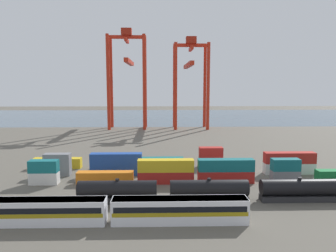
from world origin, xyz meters
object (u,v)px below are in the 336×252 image
object	(u,v)px
shipping_container_21	(160,162)
gantry_crane_west	(128,70)
freight_tank_row	(254,190)
gantry_crane_central	(190,73)
shipping_container_20	(109,163)
shipping_container_0	(44,178)
shipping_container_2	(105,178)
shipping_container_13	(116,169)
passenger_train	(109,210)

from	to	relation	value
shipping_container_21	gantry_crane_west	bearing A→B (deg)	101.21
freight_tank_row	gantry_crane_central	world-z (taller)	gantry_crane_central
shipping_container_20	gantry_crane_west	world-z (taller)	gantry_crane_west
shipping_container_20	gantry_crane_central	size ratio (longest dim) A/B	0.14
shipping_container_20	shipping_container_21	world-z (taller)	same
shipping_container_0	shipping_container_2	size ratio (longest dim) A/B	0.50
freight_tank_row	gantry_crane_central	xyz separation A→B (m)	(-2.17, 104.15, 24.68)
shipping_container_20	freight_tank_row	bearing A→B (deg)	-39.40
shipping_container_0	shipping_container_13	xyz separation A→B (m)	(14.59, 6.71, 0.00)
freight_tank_row	gantry_crane_central	bearing A→B (deg)	91.20
passenger_train	shipping_container_13	xyz separation A→B (m)	(-2.43, 27.16, -0.84)
shipping_container_0	gantry_crane_central	world-z (taller)	gantry_crane_central
gantry_crane_west	shipping_container_20	bearing A→B (deg)	-88.26
freight_tank_row	shipping_container_2	xyz separation A→B (m)	(-29.08, 11.52, -0.78)
passenger_train	gantry_crane_central	xyz separation A→B (m)	(22.97, 113.08, 24.61)
gantry_crane_west	gantry_crane_central	bearing A→B (deg)	1.83
shipping_container_13	gantry_crane_west	distance (m)	89.31
freight_tank_row	shipping_container_20	size ratio (longest dim) A/B	10.62
passenger_train	shipping_container_2	distance (m)	20.85
shipping_container_13	freight_tank_row	bearing A→B (deg)	-33.47
shipping_container_13	gantry_crane_west	bearing A→B (deg)	93.47
gantry_crane_west	shipping_container_13	bearing A→B (deg)	-86.53
freight_tank_row	shipping_container_21	xyz separation A→B (m)	(-17.22, 24.93, -0.78)
freight_tank_row	shipping_container_20	distance (m)	39.28
freight_tank_row	shipping_container_13	bearing A→B (deg)	146.53
shipping_container_20	shipping_container_21	size ratio (longest dim) A/B	0.50
passenger_train	shipping_container_0	world-z (taller)	passenger_train
shipping_container_2	shipping_container_21	bearing A→B (deg)	48.51
shipping_container_13	passenger_train	bearing A→B (deg)	-84.89
freight_tank_row	shipping_container_0	distance (m)	43.71
gantry_crane_west	gantry_crane_central	world-z (taller)	gantry_crane_west
shipping_container_2	gantry_crane_central	bearing A→B (deg)	73.81
shipping_container_20	gantry_crane_central	distance (m)	87.85
shipping_container_0	shipping_container_2	bearing A→B (deg)	0.00
gantry_crane_west	freight_tank_row	bearing A→B (deg)	-72.40
shipping_container_20	gantry_crane_west	size ratio (longest dim) A/B	0.13
shipping_container_2	gantry_crane_central	world-z (taller)	gantry_crane_central
shipping_container_21	gantry_crane_central	distance (m)	84.56
shipping_container_2	passenger_train	bearing A→B (deg)	-79.11
shipping_container_0	gantry_crane_west	bearing A→B (deg)	84.12
shipping_container_20	shipping_container_21	xyz separation A→B (m)	(13.13, 0.00, 0.00)
passenger_train	shipping_container_2	bearing A→B (deg)	100.89
shipping_container_13	shipping_container_20	size ratio (longest dim) A/B	2.00
shipping_container_0	shipping_container_21	bearing A→B (deg)	28.26
gantry_crane_west	gantry_crane_central	size ratio (longest dim) A/B	1.08
shipping_container_20	shipping_container_21	bearing A→B (deg)	0.00
shipping_container_2	shipping_container_13	size ratio (longest dim) A/B	1.00
shipping_container_0	shipping_container_13	world-z (taller)	same
shipping_container_0	shipping_container_20	distance (m)	17.87
shipping_container_13	shipping_container_21	world-z (taller)	same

